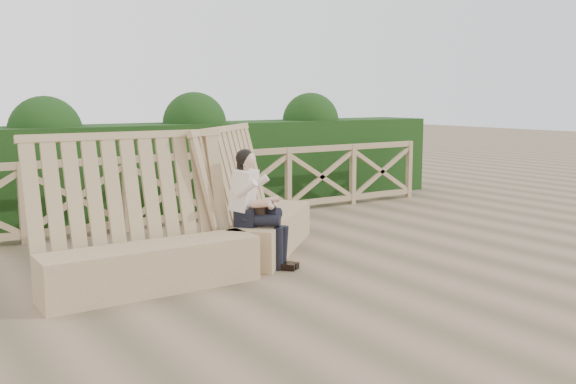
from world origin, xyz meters
TOP-DOWN VIEW (x-y plane):
  - ground at (0.00, 0.00)m, footprint 60.00×60.00m
  - bench at (-0.60, 1.00)m, footprint 4.03×2.13m
  - woman at (-0.19, 0.79)m, footprint 0.68×0.79m
  - guardrail at (0.00, 3.50)m, footprint 10.10×0.09m
  - hedge at (0.00, 4.70)m, footprint 12.00×1.20m

SIDE VIEW (x-z plane):
  - ground at x=0.00m, z-range 0.00..0.00m
  - bench at x=-0.60m, z-range -0.40..1.21m
  - guardrail at x=0.00m, z-range 0.00..1.10m
  - woman at x=-0.19m, z-range 0.06..1.43m
  - hedge at x=0.00m, z-range 0.00..1.50m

